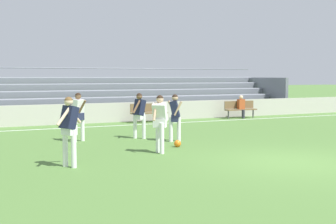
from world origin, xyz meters
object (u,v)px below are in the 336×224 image
Objects in this scene: player_white_deep_cover at (160,119)px; player_dark_wide_right at (175,114)px; player_white_challenging at (78,113)px; player_dark_wide_left at (139,112)px; soccer_ball at (178,144)px; spectator_seated at (241,105)px; bench_far_left at (240,108)px; player_dark_dropping_back at (69,125)px; bleacher_stand at (88,96)px; bench_centre_sideline at (149,111)px.

player_white_deep_cover is 2.36m from player_dark_wide_right.
player_white_challenging is (-1.58, 3.24, -0.01)m from player_white_deep_cover.
soccer_ball is (0.39, -2.30, -0.85)m from player_dark_wide_left.
player_dark_wide_right reaches higher than spectator_seated.
player_dark_dropping_back reaches higher than bench_far_left.
spectator_seated is 11.52m from player_white_deep_cover.
bleacher_stand reaches higher than bench_far_left.
bleacher_stand is 13.08× the size of bench_centre_sideline.
player_dark_wide_left is at bearing 49.78° from player_dark_dropping_back.
soccer_ball is at bearing -135.17° from spectator_seated.
bleacher_stand is at bearing 92.45° from player_dark_wide_right.
player_dark_wide_left is at bearing -147.17° from spectator_seated.
bench_centre_sideline is at bearing 69.75° from player_white_deep_cover.
player_white_challenging reaches higher than player_dark_wide_right.
bench_far_left is at bearing 42.39° from player_dark_wide_right.
soccer_ball is at bearing 24.19° from player_dark_dropping_back.
player_dark_wide_left reaches higher than bench_centre_sideline.
bleacher_stand is 13.66× the size of player_dark_dropping_back.
bleacher_stand is 19.45× the size of spectator_seated.
player_dark_dropping_back is (-11.05, -9.06, 0.49)m from bench_far_left.
player_white_deep_cover is (-0.97, -11.77, -0.15)m from bleacher_stand.
bench_centre_sideline is 1.07× the size of player_white_deep_cover.
player_dark_wide_right is 1.47m from soccer_ball.
player_white_challenging reaches higher than soccer_ball.
player_white_deep_cover is 1.01× the size of player_white_challenging.
bench_centre_sideline is 6.47m from player_dark_wide_right.
player_dark_dropping_back is at bearing -162.21° from player_white_deep_cover.
bench_far_left is 5.24m from bench_centre_sideline.
bleacher_stand reaches higher than player_dark_dropping_back.
player_dark_dropping_back is at bearing -155.81° from soccer_ball.
player_white_challenging is at bearing -133.05° from bench_centre_sideline.
player_dark_wide_left is at bearing 79.65° from player_white_deep_cover.
bench_far_left is 1.04× the size of player_dark_dropping_back.
player_white_challenging is 3.63m from soccer_ball.
spectator_seated is 5.50× the size of soccer_ball.
player_dark_dropping_back reaches higher than player_dark_wide_left.
bench_centre_sideline is 5.65m from player_dark_wide_left.
bleacher_stand is at bearing 85.27° from player_white_deep_cover.
bench_centre_sideline is 1.11× the size of player_dark_wide_left.
player_white_challenging is (-2.98, 1.34, 0.04)m from player_dark_wide_right.
bench_centre_sideline is 5.24m from spectator_seated.
player_dark_dropping_back is 7.83× the size of soccer_ball.
bench_far_left is at bearing 44.68° from player_white_deep_cover.
player_white_deep_cover reaches higher than spectator_seated.
spectator_seated is at bearing 32.83° from player_dark_wide_left.
player_dark_dropping_back is at bearing -122.70° from bench_centre_sideline.
player_white_deep_cover is 1.04× the size of player_dark_wide_right.
spectator_seated reaches higher than soccer_ball.
bleacher_stand is 4.19m from bench_centre_sideline.
soccer_ball is (-7.30, -7.37, -0.44)m from bench_far_left.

